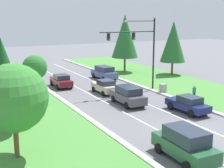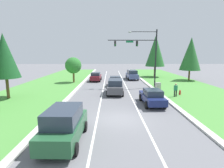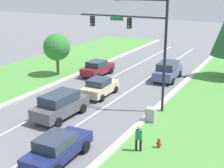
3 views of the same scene
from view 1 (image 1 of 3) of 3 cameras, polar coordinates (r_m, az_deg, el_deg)
The scene contains 20 objects.
ground_plane at distance 25.50m, azimuth 13.66°, elevation -8.55°, with size 160.00×160.00×0.00m, color slate.
curb_strip_left at distance 22.34m, azimuth 2.51°, elevation -11.03°, with size 0.50×90.00×0.15m.
grass_verge_left at distance 20.44m, azimuth -10.69°, elevation -13.65°, with size 10.00×90.00×0.08m.
lane_stripe_inner_left at distance 24.40m, azimuth 10.44°, elevation -9.35°, with size 0.14×81.00×0.01m.
lane_stripe_inner_right at distance 26.67m, azimuth 16.59°, elevation -7.78°, with size 0.14×81.00×0.01m.
traffic_signal_mast at distance 37.43m, azimuth 5.17°, elevation 7.36°, with size 7.40×0.41×8.76m.
navy_sedan at distance 30.36m, azimuth 13.73°, elevation -3.55°, with size 2.08×4.61×1.62m.
champagne_sedan at distance 36.96m, azimuth -1.25°, elevation -0.44°, with size 2.06×4.17×1.61m.
forest_suv at distance 20.50m, azimuth 13.18°, elevation -10.60°, with size 2.21×4.71×2.08m.
slate_blue_suv at distance 45.28m, azimuth -1.44°, elevation 2.13°, with size 2.30×4.94×1.91m.
graphite_suv at distance 32.14m, azimuth 2.95°, elevation -2.05°, with size 2.24×4.78×1.91m.
burgundy_sedan at distance 40.65m, azimuth -9.27°, elevation 0.61°, with size 2.11×4.41×1.66m.
utility_cabinet at distance 37.56m, azimuth 9.28°, elevation -0.81°, with size 0.70×0.60×1.08m.
pedestrian at distance 34.83m, azimuth 14.79°, elevation -1.41°, with size 0.43×0.34×1.69m.
fire_hydrant at distance 36.25m, azimuth 14.83°, elevation -1.86°, with size 0.34×0.20×0.70m.
conifer_near_right_tree at distance 49.10m, azimuth 11.12°, elevation 7.61°, with size 3.88×3.88×8.27m.
oak_near_left_tree at distance 37.29m, azimuth -13.95°, elevation 2.93°, with size 2.88×2.88×4.58m.
conifer_far_right_tree at distance 50.52m, azimuth 2.38°, elevation 8.72°, with size 4.25×4.25×9.25m.
oak_far_left_tree at distance 20.16m, azimuth -17.59°, elevation -2.50°, with size 4.33×4.33×6.14m.
conifer_mid_left_tree at distance 24.90m, azimuth -19.39°, elevation 2.33°, with size 3.11×3.11×7.43m.
Camera 1 is at (-16.08, -17.69, 8.87)m, focal length 50.00 mm.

